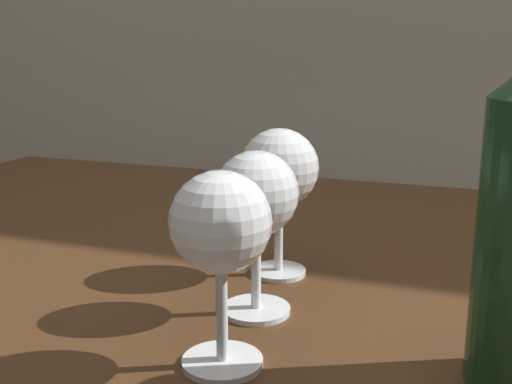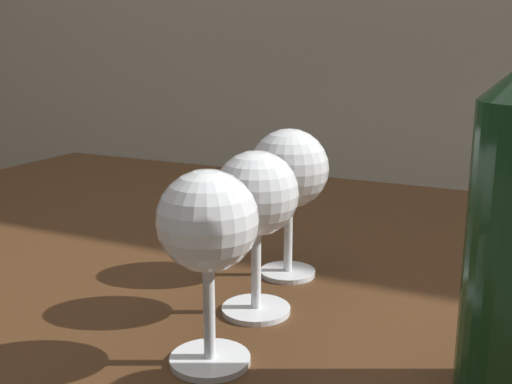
# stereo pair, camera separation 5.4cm
# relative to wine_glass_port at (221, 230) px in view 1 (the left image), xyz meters

# --- Properties ---
(dining_table) EXTENTS (1.50, 0.79, 0.77)m
(dining_table) POSITION_rel_wine_glass_port_xyz_m (0.03, 0.27, -0.20)
(dining_table) COLOR #472B16
(dining_table) RESTS_ON ground_plane
(wine_glass_port) EXTENTS (0.07, 0.07, 0.15)m
(wine_glass_port) POSITION_rel_wine_glass_port_xyz_m (0.00, 0.00, 0.00)
(wine_glass_port) COLOR white
(wine_glass_port) RESTS_ON dining_table
(wine_glass_cabernet) EXTENTS (0.07, 0.07, 0.15)m
(wine_glass_cabernet) POSITION_rel_wine_glass_port_xyz_m (-0.01, 0.10, -0.00)
(wine_glass_cabernet) COLOR white
(wine_glass_cabernet) RESTS_ON dining_table
(wine_glass_rose) EXTENTS (0.08, 0.08, 0.15)m
(wine_glass_rose) POSITION_rel_wine_glass_port_xyz_m (-0.02, 0.20, 0.00)
(wine_glass_rose) COLOR white
(wine_glass_rose) RESTS_ON dining_table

